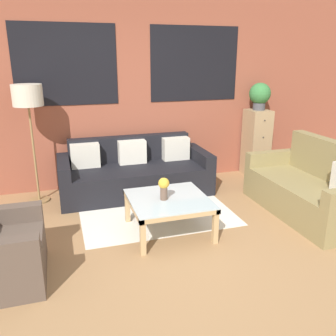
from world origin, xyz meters
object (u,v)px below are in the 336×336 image
(coffee_table, at_px, (169,203))
(couch_dark, at_px, (135,173))
(floor_lamp, at_px, (28,101))
(flower_vase, at_px, (164,187))
(drawer_cabinet, at_px, (256,143))
(potted_plant, at_px, (260,95))
(settee_vintage, at_px, (310,190))

(coffee_table, bearing_deg, couch_dark, 94.11)
(floor_lamp, height_order, flower_vase, floor_lamp)
(drawer_cabinet, distance_m, potted_plant, 0.78)
(floor_lamp, height_order, drawer_cabinet, floor_lamp)
(potted_plant, bearing_deg, flower_vase, -142.88)
(couch_dark, xyz_separation_m, floor_lamp, (-1.34, 0.06, 1.09))
(floor_lamp, height_order, potted_plant, floor_lamp)
(couch_dark, distance_m, floor_lamp, 1.73)
(coffee_table, height_order, flower_vase, flower_vase)
(floor_lamp, distance_m, potted_plant, 3.45)
(coffee_table, bearing_deg, drawer_cabinet, 37.63)
(potted_plant, height_order, flower_vase, potted_plant)
(couch_dark, xyz_separation_m, potted_plant, (2.10, 0.21, 1.04))
(settee_vintage, height_order, coffee_table, settee_vintage)
(couch_dark, height_order, coffee_table, couch_dark)
(settee_vintage, xyz_separation_m, coffee_table, (-1.85, 0.05, 0.04))
(floor_lamp, bearing_deg, potted_plant, 2.48)
(coffee_table, distance_m, floor_lamp, 2.25)
(potted_plant, bearing_deg, settee_vintage, -95.62)
(settee_vintage, distance_m, potted_plant, 1.90)
(settee_vintage, height_order, flower_vase, settee_vintage)
(coffee_table, distance_m, flower_vase, 0.22)
(coffee_table, xyz_separation_m, floor_lamp, (-1.44, 1.40, 1.02))
(couch_dark, xyz_separation_m, flower_vase, (0.03, -1.36, 0.27))
(coffee_table, bearing_deg, settee_vintage, -1.45)
(floor_lamp, bearing_deg, flower_vase, -45.82)
(floor_lamp, relative_size, potted_plant, 3.68)
(couch_dark, distance_m, potted_plant, 2.36)
(couch_dark, height_order, flower_vase, couch_dark)
(coffee_table, height_order, potted_plant, potted_plant)
(settee_vintage, distance_m, floor_lamp, 3.75)
(floor_lamp, bearing_deg, coffee_table, -44.18)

